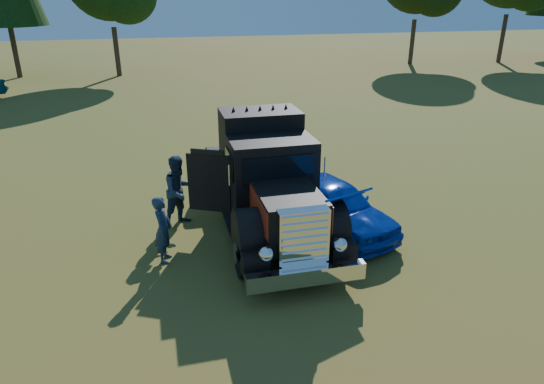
{
  "coord_description": "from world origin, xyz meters",
  "views": [
    {
      "loc": [
        -1.77,
        -8.58,
        5.91
      ],
      "look_at": [
        0.81,
        1.85,
        1.4
      ],
      "focal_mm": 32.0,
      "sensor_mm": 36.0,
      "label": 1
    }
  ],
  "objects_px": {
    "diamond_t_truck": "(268,184)",
    "spectator_near": "(163,229)",
    "hotrod_coupe": "(332,205)",
    "spectator_far": "(179,191)"
  },
  "relations": [
    {
      "from": "spectator_far",
      "to": "hotrod_coupe",
      "type": "bearing_deg",
      "value": -50.05
    },
    {
      "from": "hotrod_coupe",
      "to": "spectator_near",
      "type": "xyz_separation_m",
      "value": [
        -4.36,
        -0.6,
        0.12
      ]
    },
    {
      "from": "hotrod_coupe",
      "to": "diamond_t_truck",
      "type": "bearing_deg",
      "value": 165.11
    },
    {
      "from": "diamond_t_truck",
      "to": "spectator_near",
      "type": "height_order",
      "value": "diamond_t_truck"
    },
    {
      "from": "spectator_near",
      "to": "spectator_far",
      "type": "bearing_deg",
      "value": -2.61
    },
    {
      "from": "diamond_t_truck",
      "to": "hotrod_coupe",
      "type": "relative_size",
      "value": 1.62
    },
    {
      "from": "diamond_t_truck",
      "to": "spectator_near",
      "type": "distance_m",
      "value": 2.95
    },
    {
      "from": "hotrod_coupe",
      "to": "spectator_far",
      "type": "distance_m",
      "value": 4.06
    },
    {
      "from": "hotrod_coupe",
      "to": "spectator_near",
      "type": "bearing_deg",
      "value": -172.15
    },
    {
      "from": "hotrod_coupe",
      "to": "spectator_far",
      "type": "bearing_deg",
      "value": 161.72
    }
  ]
}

